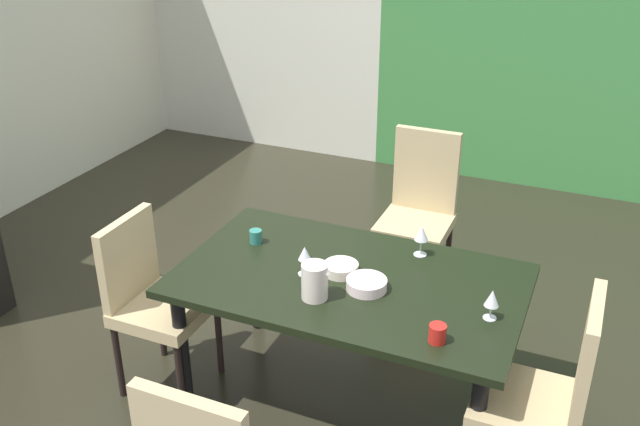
{
  "coord_description": "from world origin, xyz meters",
  "views": [
    {
      "loc": [
        1.59,
        -2.95,
        2.55
      ],
      "look_at": [
        0.22,
        0.23,
        0.85
      ],
      "focal_mm": 40.0,
      "sensor_mm": 36.0,
      "label": 1
    }
  ],
  "objects_px": {
    "chair_right_near": "(549,392)",
    "cup_center": "(256,237)",
    "wine_glass_front": "(422,234)",
    "dining_table": "(349,292)",
    "serving_bowl_near_window": "(341,268)",
    "pitcher_near_shelf": "(315,281)",
    "chair_head_far": "(419,206)",
    "wine_glass_right": "(492,299)",
    "wine_glass_north": "(305,255)",
    "chair_left_near": "(151,294)",
    "cup_left": "(437,334)",
    "serving_bowl_corner": "(367,284)"
  },
  "relations": [
    {
      "from": "chair_right_near",
      "to": "chair_left_near",
      "type": "relative_size",
      "value": 1.08
    },
    {
      "from": "chair_head_far",
      "to": "wine_glass_north",
      "type": "relative_size",
      "value": 6.98
    },
    {
      "from": "chair_left_near",
      "to": "cup_left",
      "type": "height_order",
      "value": "chair_left_near"
    },
    {
      "from": "pitcher_near_shelf",
      "to": "serving_bowl_corner",
      "type": "bearing_deg",
      "value": 39.99
    },
    {
      "from": "serving_bowl_corner",
      "to": "cup_left",
      "type": "relative_size",
      "value": 2.38
    },
    {
      "from": "serving_bowl_near_window",
      "to": "pitcher_near_shelf",
      "type": "xyz_separation_m",
      "value": [
        -0.03,
        -0.25,
        0.06
      ]
    },
    {
      "from": "wine_glass_north",
      "to": "cup_left",
      "type": "bearing_deg",
      "value": -20.76
    },
    {
      "from": "chair_head_far",
      "to": "wine_glass_right",
      "type": "relative_size",
      "value": 7.3
    },
    {
      "from": "chair_right_near",
      "to": "serving_bowl_corner",
      "type": "relative_size",
      "value": 5.34
    },
    {
      "from": "cup_center",
      "to": "chair_left_near",
      "type": "bearing_deg",
      "value": -136.05
    },
    {
      "from": "chair_right_near",
      "to": "cup_center",
      "type": "bearing_deg",
      "value": 75.97
    },
    {
      "from": "wine_glass_north",
      "to": "wine_glass_front",
      "type": "distance_m",
      "value": 0.62
    },
    {
      "from": "wine_glass_front",
      "to": "serving_bowl_corner",
      "type": "height_order",
      "value": "wine_glass_front"
    },
    {
      "from": "serving_bowl_corner",
      "to": "serving_bowl_near_window",
      "type": "height_order",
      "value": "serving_bowl_corner"
    },
    {
      "from": "dining_table",
      "to": "chair_left_near",
      "type": "height_order",
      "value": "chair_left_near"
    },
    {
      "from": "dining_table",
      "to": "cup_center",
      "type": "relative_size",
      "value": 22.7
    },
    {
      "from": "wine_glass_north",
      "to": "serving_bowl_corner",
      "type": "bearing_deg",
      "value": -1.81
    },
    {
      "from": "chair_left_near",
      "to": "wine_glass_north",
      "type": "height_order",
      "value": "chair_left_near"
    },
    {
      "from": "serving_bowl_corner",
      "to": "chair_left_near",
      "type": "bearing_deg",
      "value": -170.01
    },
    {
      "from": "wine_glass_north",
      "to": "cup_left",
      "type": "xyz_separation_m",
      "value": [
        0.74,
        -0.28,
        -0.07
      ]
    },
    {
      "from": "wine_glass_north",
      "to": "pitcher_near_shelf",
      "type": "bearing_deg",
      "value": -53.1
    },
    {
      "from": "chair_right_near",
      "to": "wine_glass_north",
      "type": "relative_size",
      "value": 6.81
    },
    {
      "from": "dining_table",
      "to": "wine_glass_right",
      "type": "bearing_deg",
      "value": -6.5
    },
    {
      "from": "wine_glass_front",
      "to": "dining_table",
      "type": "bearing_deg",
      "value": -125.9
    },
    {
      "from": "chair_right_near",
      "to": "wine_glass_front",
      "type": "bearing_deg",
      "value": 50.51
    },
    {
      "from": "chair_head_far",
      "to": "wine_glass_right",
      "type": "height_order",
      "value": "chair_head_far"
    },
    {
      "from": "chair_head_far",
      "to": "wine_glass_north",
      "type": "height_order",
      "value": "chair_head_far"
    },
    {
      "from": "chair_right_near",
      "to": "cup_left",
      "type": "height_order",
      "value": "chair_right_near"
    },
    {
      "from": "chair_right_near",
      "to": "wine_glass_north",
      "type": "distance_m",
      "value": 1.26
    },
    {
      "from": "dining_table",
      "to": "wine_glass_right",
      "type": "height_order",
      "value": "wine_glass_right"
    },
    {
      "from": "wine_glass_right",
      "to": "pitcher_near_shelf",
      "type": "xyz_separation_m",
      "value": [
        -0.78,
        -0.15,
        -0.01
      ]
    },
    {
      "from": "chair_right_near",
      "to": "wine_glass_right",
      "type": "bearing_deg",
      "value": 58.68
    },
    {
      "from": "serving_bowl_corner",
      "to": "serving_bowl_near_window",
      "type": "relative_size",
      "value": 1.13
    },
    {
      "from": "wine_glass_north",
      "to": "pitcher_near_shelf",
      "type": "distance_m",
      "value": 0.22
    },
    {
      "from": "cup_center",
      "to": "chair_right_near",
      "type": "bearing_deg",
      "value": -14.03
    },
    {
      "from": "cup_left",
      "to": "cup_center",
      "type": "height_order",
      "value": "cup_left"
    },
    {
      "from": "chair_left_near",
      "to": "wine_glass_right",
      "type": "xyz_separation_m",
      "value": [
        1.69,
        0.18,
        0.3
      ]
    },
    {
      "from": "chair_head_far",
      "to": "serving_bowl_near_window",
      "type": "relative_size",
      "value": 6.16
    },
    {
      "from": "wine_glass_right",
      "to": "cup_left",
      "type": "xyz_separation_m",
      "value": [
        -0.17,
        -0.26,
        -0.06
      ]
    },
    {
      "from": "serving_bowl_near_window",
      "to": "cup_center",
      "type": "distance_m",
      "value": 0.54
    },
    {
      "from": "wine_glass_north",
      "to": "cup_center",
      "type": "distance_m",
      "value": 0.42
    },
    {
      "from": "chair_head_far",
      "to": "cup_center",
      "type": "height_order",
      "value": "chair_head_far"
    },
    {
      "from": "wine_glass_north",
      "to": "serving_bowl_corner",
      "type": "distance_m",
      "value": 0.34
    },
    {
      "from": "chair_head_far",
      "to": "cup_center",
      "type": "bearing_deg",
      "value": 62.35
    },
    {
      "from": "chair_left_near",
      "to": "cup_center",
      "type": "bearing_deg",
      "value": 133.95
    },
    {
      "from": "wine_glass_right",
      "to": "cup_center",
      "type": "distance_m",
      "value": 1.3
    },
    {
      "from": "chair_right_near",
      "to": "pitcher_near_shelf",
      "type": "distance_m",
      "value": 1.11
    },
    {
      "from": "chair_right_near",
      "to": "serving_bowl_near_window",
      "type": "xyz_separation_m",
      "value": [
        -1.05,
        0.28,
        0.2
      ]
    },
    {
      "from": "chair_right_near",
      "to": "pitcher_near_shelf",
      "type": "relative_size",
      "value": 5.84
    },
    {
      "from": "chair_left_near",
      "to": "wine_glass_north",
      "type": "xyz_separation_m",
      "value": [
        0.78,
        0.21,
        0.31
      ]
    }
  ]
}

